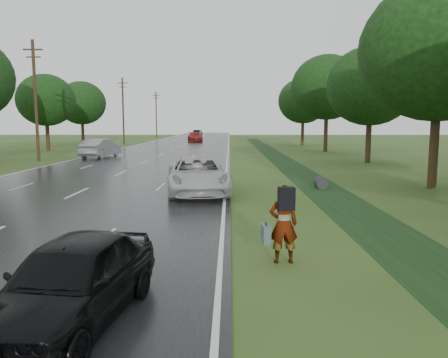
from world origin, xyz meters
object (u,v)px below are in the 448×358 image
(white_pickup, at_px, (198,175))
(silver_sedan, at_px, (101,148))
(dark_sedan, at_px, (72,280))
(pedestrian, at_px, (283,223))

(white_pickup, bearing_deg, silver_sedan, 109.72)
(white_pickup, relative_size, dark_sedan, 1.41)
(pedestrian, xyz_separation_m, white_pickup, (-2.68, 9.92, -0.09))
(white_pickup, distance_m, dark_sedan, 13.15)
(dark_sedan, bearing_deg, pedestrian, 48.94)
(pedestrian, relative_size, dark_sedan, 0.44)
(silver_sedan, bearing_deg, white_pickup, 126.23)
(dark_sedan, bearing_deg, silver_sedan, 113.94)
(silver_sedan, bearing_deg, pedestrian, 122.62)
(white_pickup, bearing_deg, pedestrian, -82.13)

